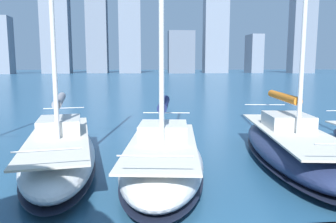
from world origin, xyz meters
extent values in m
cube|color=slate|center=(-82.37, -154.70, 22.98)|extent=(11.63, 7.20, 45.95)
cube|color=gray|center=(-61.08, -163.37, 9.84)|extent=(6.35, 11.60, 19.67)
cube|color=gray|center=(-40.00, -161.55, 27.46)|extent=(12.04, 7.28, 54.92)
cube|color=slate|center=(-21.71, -156.79, 10.26)|extent=(12.79, 6.30, 20.53)
cube|color=slate|center=(3.36, -164.35, 25.61)|extent=(10.64, 11.72, 51.21)
cube|color=slate|center=(19.81, -167.47, 23.54)|extent=(10.19, 11.41, 47.08)
cube|color=slate|center=(38.68, -161.24, 23.82)|extent=(13.11, 8.74, 47.64)
cube|color=gray|center=(61.02, -152.56, 12.84)|extent=(8.96, 8.03, 25.67)
ellipsoid|color=navy|center=(-4.81, -7.23, 0.64)|extent=(3.97, 9.61, 1.27)
ellipsoid|color=black|center=(-4.81, -7.23, 0.29)|extent=(3.99, 9.66, 0.10)
cube|color=beige|center=(-4.81, -7.23, 1.30)|extent=(3.33, 8.43, 0.06)
cube|color=silver|center=(-4.89, -7.79, 1.61)|extent=(1.88, 2.26, 0.55)
cylinder|color=silver|center=(-4.99, -8.48, 2.38)|extent=(0.67, 3.89, 0.12)
cylinder|color=orange|center=(-4.99, -8.48, 2.50)|extent=(0.82, 3.61, 0.32)
cylinder|color=silver|center=(-5.40, -11.39, 1.82)|extent=(2.00, 0.32, 0.04)
ellipsoid|color=silver|center=(0.30, -5.95, 0.62)|extent=(3.65, 7.78, 1.23)
ellipsoid|color=black|center=(0.30, -5.95, 0.28)|extent=(3.67, 7.82, 0.10)
cube|color=beige|center=(0.30, -5.95, 1.26)|extent=(3.05, 6.83, 0.06)
cube|color=silver|center=(0.24, -6.40, 1.57)|extent=(1.81, 1.85, 0.55)
cylinder|color=silver|center=(0.16, -6.96, 2.34)|extent=(0.54, 3.13, 0.12)
cylinder|color=navy|center=(0.16, -6.96, 2.46)|extent=(0.71, 2.91, 0.32)
cylinder|color=silver|center=(0.76, -2.54, 1.78)|extent=(1.72, 0.27, 0.04)
cylinder|color=silver|center=(-0.16, -9.29, 1.78)|extent=(1.99, 0.31, 0.04)
ellipsoid|color=silver|center=(3.95, -7.35, 0.62)|extent=(3.85, 9.22, 1.24)
ellipsoid|color=black|center=(3.95, -7.35, 0.28)|extent=(3.87, 9.26, 0.10)
cube|color=beige|center=(3.95, -7.35, 1.27)|extent=(3.24, 8.09, 0.06)
cube|color=silver|center=(4.04, -7.88, 1.58)|extent=(1.78, 2.18, 0.55)
cylinder|color=silver|center=(4.14, -8.54, 2.35)|extent=(0.70, 3.73, 0.12)
cylinder|color=gray|center=(4.14, -8.54, 2.47)|extent=(0.85, 3.46, 0.32)
cylinder|color=silver|center=(3.31, -3.29, 1.79)|extent=(1.61, 0.29, 0.04)
cylinder|color=silver|center=(4.58, -11.32, 1.79)|extent=(1.85, 0.33, 0.04)
camera|label=1|loc=(1.19, 4.61, 3.81)|focal=35.00mm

